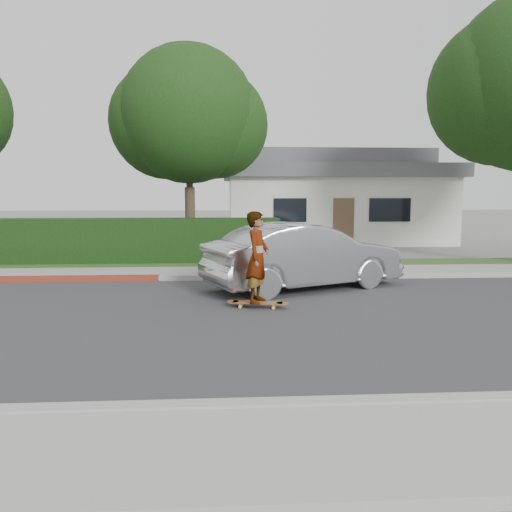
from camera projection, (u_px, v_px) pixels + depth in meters
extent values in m
plane|color=slate|center=(74.00, 320.00, 9.08)|extent=(120.00, 120.00, 0.00)
cube|color=#2D2D30|center=(74.00, 320.00, 9.08)|extent=(60.00, 8.00, 0.01)
cube|color=#9E9E99|center=(121.00, 278.00, 13.14)|extent=(60.00, 0.20, 0.15)
cube|color=gray|center=(127.00, 274.00, 14.03)|extent=(60.00, 1.60, 0.12)
cube|color=#2D4C1E|center=(137.00, 266.00, 15.61)|extent=(60.00, 1.60, 0.10)
cube|color=black|center=(45.00, 242.00, 15.94)|extent=(15.00, 1.00, 1.50)
cylinder|color=#33261C|center=(190.00, 223.00, 17.93)|extent=(0.36, 0.36, 2.52)
cylinder|color=#33261C|center=(189.00, 169.00, 17.70)|extent=(0.24, 0.24, 2.10)
sphere|color=black|center=(188.00, 115.00, 17.46)|extent=(4.80, 4.80, 4.80)
sphere|color=black|center=(167.00, 122.00, 17.83)|extent=(4.08, 4.08, 4.08)
sphere|color=black|center=(215.00, 125.00, 17.85)|extent=(3.84, 3.84, 3.84)
sphere|color=black|center=(504.00, 91.00, 15.93)|extent=(4.76, 4.76, 4.76)
cube|color=beige|center=(329.00, 209.00, 25.22)|extent=(10.00, 8.00, 3.00)
cube|color=#4C4C51|center=(330.00, 173.00, 25.00)|extent=(10.60, 8.60, 0.60)
cube|color=#4C4C51|center=(330.00, 161.00, 24.93)|extent=(8.40, 6.40, 0.80)
cube|color=black|center=(290.00, 210.00, 21.08)|extent=(1.40, 0.06, 1.00)
cube|color=black|center=(390.00, 210.00, 21.34)|extent=(1.80, 0.06, 1.00)
cube|color=brown|center=(343.00, 223.00, 21.29)|extent=(0.90, 0.06, 2.10)
cylinder|color=gold|center=(240.00, 307.00, 10.00)|extent=(0.07, 0.05, 0.07)
cylinder|color=gold|center=(242.00, 304.00, 10.18)|extent=(0.07, 0.05, 0.07)
cylinder|color=gold|center=(274.00, 308.00, 9.90)|extent=(0.07, 0.05, 0.07)
cylinder|color=gold|center=(275.00, 306.00, 10.08)|extent=(0.07, 0.05, 0.07)
cube|color=silver|center=(241.00, 303.00, 10.08)|extent=(0.10, 0.21, 0.03)
cube|color=silver|center=(274.00, 304.00, 9.98)|extent=(0.10, 0.21, 0.03)
cube|color=brown|center=(258.00, 303.00, 10.03)|extent=(1.04, 0.45, 0.02)
cylinder|color=brown|center=(233.00, 302.00, 10.11)|extent=(0.29, 0.29, 0.02)
cylinder|color=brown|center=(282.00, 303.00, 9.96)|extent=(0.29, 0.29, 0.02)
imported|color=white|center=(258.00, 257.00, 9.92)|extent=(0.65, 0.78, 1.82)
imported|color=#ABADB2|center=(304.00, 256.00, 12.01)|extent=(5.11, 3.52, 1.59)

